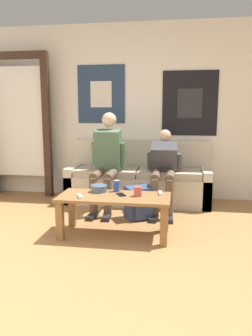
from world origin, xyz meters
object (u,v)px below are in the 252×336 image
(person_seated_adult, at_px, (107,158))
(person_seated_teen, at_px, (164,167))
(couch, at_px, (138,181))
(game_controller_near_right, at_px, (80,196))
(pillar_candle, at_px, (138,191))
(drink_can_blue, at_px, (117,186))
(cell_phone, at_px, (121,195))
(game_controller_near_left, at_px, (160,193))
(backpack, at_px, (140,203))
(ceramic_bowl, at_px, (99,188))
(coffee_table, at_px, (114,203))

(person_seated_adult, distance_m, person_seated_teen, 0.76)
(couch, height_order, game_controller_near_right, couch)
(pillar_candle, xyz_separation_m, drink_can_blue, (-0.25, 0.16, 0.01))
(person_seated_adult, relative_size, pillar_candle, 11.33)
(drink_can_blue, bearing_deg, cell_phone, -63.27)
(couch, height_order, game_controller_near_left, couch)
(backpack, bearing_deg, ceramic_bowl, -130.43)
(coffee_table, height_order, person_seated_teen, person_seated_teen)
(game_controller_near_right, bearing_deg, pillar_candle, 13.74)
(coffee_table, distance_m, game_controller_near_right, 0.37)
(ceramic_bowl, distance_m, game_controller_near_right, 0.30)
(person_seated_adult, xyz_separation_m, pillar_candle, (0.53, -0.95, -0.20))
(pillar_candle, height_order, game_controller_near_right, pillar_candle)
(drink_can_blue, relative_size, cell_phone, 0.82)
(pillar_candle, height_order, drink_can_blue, drink_can_blue)
(pillar_candle, bearing_deg, ceramic_bowl, 164.87)
(game_controller_near_right, bearing_deg, ceramic_bowl, 62.25)
(pillar_candle, bearing_deg, drink_can_blue, 147.27)
(coffee_table, relative_size, cell_phone, 7.68)
(coffee_table, xyz_separation_m, cell_phone, (0.07, 0.04, 0.09))
(ceramic_bowl, height_order, cell_phone, ceramic_bowl)
(coffee_table, bearing_deg, game_controller_near_right, -160.08)
(person_seated_adult, bearing_deg, coffee_table, -73.63)
(cell_phone, bearing_deg, ceramic_bowl, 158.49)
(person_seated_teen, relative_size, pillar_candle, 9.30)
(person_seated_adult, relative_size, ceramic_bowl, 7.04)
(drink_can_blue, xyz_separation_m, game_controller_near_left, (0.48, -0.04, -0.05))
(coffee_table, relative_size, person_seated_adult, 0.91)
(ceramic_bowl, bearing_deg, person_seated_adult, 96.13)
(backpack, relative_size, ceramic_bowl, 2.24)
(backpack, height_order, ceramic_bowl, ceramic_bowl)
(person_seated_adult, relative_size, game_controller_near_right, 8.79)
(game_controller_near_right, bearing_deg, cell_phone, 21.59)
(coffee_table, distance_m, drink_can_blue, 0.23)
(couch, height_order, cell_phone, couch)
(backpack, bearing_deg, drink_can_blue, -116.47)
(person_seated_adult, relative_size, cell_phone, 8.47)
(backpack, distance_m, pillar_candle, 0.66)
(person_seated_teen, distance_m, ceramic_bowl, 1.09)
(backpack, height_order, drink_can_blue, drink_can_blue)
(backpack, distance_m, ceramic_bowl, 0.68)
(person_seated_teen, distance_m, backpack, 0.61)
(couch, bearing_deg, person_seated_adult, -135.41)
(coffee_table, bearing_deg, person_seated_adult, 106.37)
(coffee_table, bearing_deg, game_controller_near_left, 16.83)
(person_seated_teen, xyz_separation_m, backpack, (-0.26, -0.39, -0.39))
(coffee_table, distance_m, person_seated_teen, 1.12)
(couch, distance_m, cell_phone, 1.32)
(pillar_candle, bearing_deg, backpack, 94.19)
(coffee_table, xyz_separation_m, game_controller_near_left, (0.47, 0.14, 0.09))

